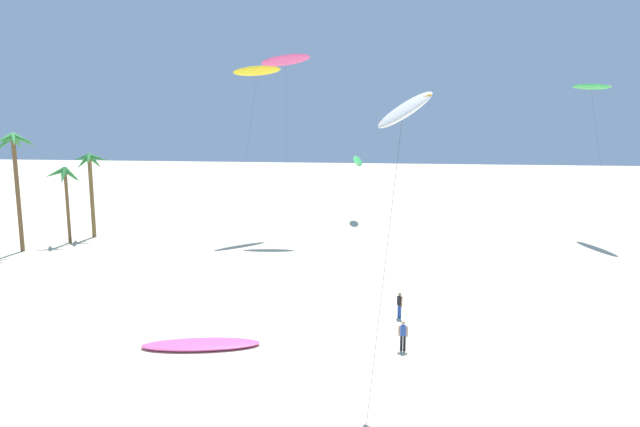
{
  "coord_description": "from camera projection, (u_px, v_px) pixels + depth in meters",
  "views": [
    {
      "loc": [
        5.69,
        -6.75,
        12.09
      ],
      "look_at": [
        2.3,
        18.05,
        7.91
      ],
      "focal_mm": 31.84,
      "sensor_mm": 36.0,
      "label": 1
    }
  ],
  "objects": [
    {
      "name": "flying_kite_3",
      "position": [
        258.0,
        71.0,
        58.22
      ],
      "size": [
        4.67,
        6.79,
        17.84
      ],
      "color": "yellow",
      "rests_on": "ground"
    },
    {
      "name": "flying_kite_6",
      "position": [
        358.0,
        161.0,
        67.8
      ],
      "size": [
        4.43,
        11.59,
        7.92
      ],
      "color": "green",
      "rests_on": "ground"
    },
    {
      "name": "palm_tree_2",
      "position": [
        90.0,
        170.0,
        57.65
      ],
      "size": [
        3.89,
        3.45,
        8.66
      ],
      "color": "brown",
      "rests_on": "ground"
    },
    {
      "name": "person_near_left",
      "position": [
        400.0,
        304.0,
        34.7
      ],
      "size": [
        0.34,
        0.43,
        1.62
      ],
      "color": "#284CA3",
      "rests_on": "ground"
    },
    {
      "name": "flying_kite_1",
      "position": [
        286.0,
        60.0,
        56.77
      ],
      "size": [
        4.98,
        9.2,
        18.81
      ],
      "color": "#EA5193",
      "rests_on": "ground"
    },
    {
      "name": "palm_tree_3",
      "position": [
        65.0,
        181.0,
        54.98
      ],
      "size": [
        3.38,
        3.32,
        7.54
      ],
      "color": "brown",
      "rests_on": "ground"
    },
    {
      "name": "grounded_kite_1",
      "position": [
        201.0,
        344.0,
        30.42
      ],
      "size": [
        6.54,
        3.03,
        0.28
      ],
      "color": "#EA5193",
      "rests_on": "ground"
    },
    {
      "name": "palm_tree_1",
      "position": [
        14.0,
        154.0,
        50.93
      ],
      "size": [
        4.24,
        4.09,
        10.9
      ],
      "color": "brown",
      "rests_on": "ground"
    },
    {
      "name": "person_foreground_walker",
      "position": [
        403.0,
        334.0,
        29.82
      ],
      "size": [
        0.51,
        0.22,
        1.63
      ],
      "color": "black",
      "rests_on": "ground"
    },
    {
      "name": "flying_kite_2",
      "position": [
        403.0,
        111.0,
        23.24
      ],
      "size": [
        2.93,
        6.36,
        13.52
      ],
      "color": "white",
      "rests_on": "ground"
    },
    {
      "name": "flying_kite_5",
      "position": [
        591.0,
        87.0,
        56.84
      ],
      "size": [
        2.8,
        9.13,
        15.8
      ],
      "color": "green",
      "rests_on": "ground"
    }
  ]
}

